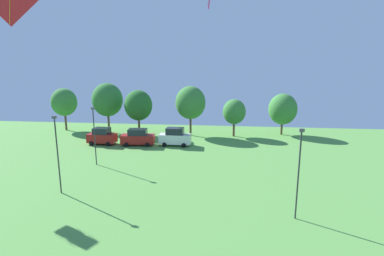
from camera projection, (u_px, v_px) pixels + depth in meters
The scene contains 12 objects.
parked_car_leftmost at pixel (102, 136), 43.95m from camera, with size 4.17×2.16×2.48m.
parked_car_second_from_left at pixel (138, 137), 43.42m from camera, with size 4.94×2.38×2.43m.
parked_car_third_from_left at pixel (175, 137), 43.24m from camera, with size 4.55×2.00×2.64m.
light_post_0 at pixel (94, 133), 34.41m from camera, with size 0.36×0.20×6.79m.
light_post_1 at pixel (57, 151), 26.56m from camera, with size 0.36×0.20×7.15m.
light_post_2 at pixel (299, 170), 21.99m from camera, with size 0.36×0.20×7.00m.
treeline_tree_0 at pixel (64, 102), 52.92m from camera, with size 4.44×4.44×7.50m.
treeline_tree_1 at pixel (107, 100), 51.33m from camera, with size 5.20×5.20×8.50m.
treeline_tree_2 at pixel (138, 105), 49.15m from camera, with size 4.56×4.56×7.50m.
treeline_tree_3 at pixel (191, 103), 48.76m from camera, with size 4.91×4.91×8.18m.
treeline_tree_4 at pixel (234, 112), 48.41m from camera, with size 3.69×3.69×6.11m.
treeline_tree_5 at pixel (283, 109), 49.55m from camera, with size 4.66×4.66×6.89m.
Camera 1 is at (3.18, 3.13, 11.43)m, focal length 28.00 mm.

